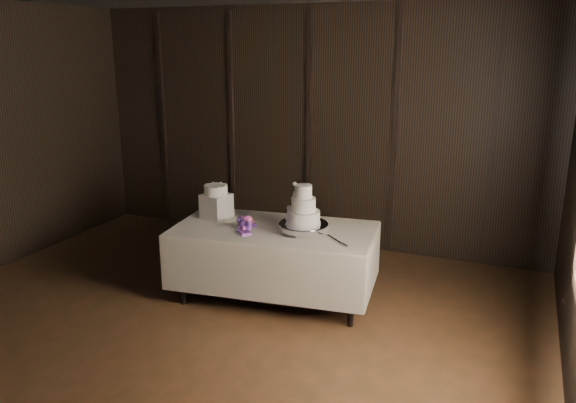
# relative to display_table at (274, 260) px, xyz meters

# --- Properties ---
(room) EXTENTS (6.08, 7.08, 3.08)m
(room) POSITION_rel_display_table_xyz_m (-0.33, -1.68, 1.08)
(room) COLOR black
(room) RESTS_ON ground
(display_table) EXTENTS (2.10, 1.28, 0.76)m
(display_table) POSITION_rel_display_table_xyz_m (0.00, 0.00, 0.00)
(display_table) COLOR beige
(display_table) RESTS_ON ground
(cake_stand) EXTENTS (0.61, 0.61, 0.09)m
(cake_stand) POSITION_rel_display_table_xyz_m (0.32, -0.01, 0.39)
(cake_stand) COLOR silver
(cake_stand) RESTS_ON display_table
(wedding_cake) EXTENTS (0.37, 0.32, 0.38)m
(wedding_cake) POSITION_rel_display_table_xyz_m (0.29, -0.03, 0.58)
(wedding_cake) COLOR white
(wedding_cake) RESTS_ON cake_stand
(bouquet) EXTENTS (0.44, 0.45, 0.17)m
(bouquet) POSITION_rel_display_table_xyz_m (-0.25, -0.15, 0.40)
(bouquet) COLOR #C14975
(bouquet) RESTS_ON display_table
(box_pedestal) EXTENTS (0.31, 0.31, 0.25)m
(box_pedestal) POSITION_rel_display_table_xyz_m (-0.71, 0.09, 0.47)
(box_pedestal) COLOR white
(box_pedestal) RESTS_ON display_table
(small_cake) EXTENTS (0.32, 0.32, 0.10)m
(small_cake) POSITION_rel_display_table_xyz_m (-0.71, 0.09, 0.64)
(small_cake) COLOR white
(small_cake) RESTS_ON box_pedestal
(cake_knife) EXTENTS (0.29, 0.27, 0.01)m
(cake_knife) POSITION_rel_display_table_xyz_m (0.67, -0.10, 0.35)
(cake_knife) COLOR silver
(cake_knife) RESTS_ON display_table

